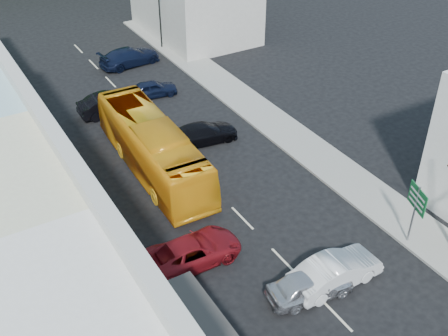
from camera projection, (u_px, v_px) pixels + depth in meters
ground at (285, 262)px, 28.32m from camera, size 120.00×120.00×0.00m
sidewalk_left at (76, 202)px, 32.21m from camera, size 3.00×52.00×0.15m
sidewalk_right at (288, 134)px, 38.52m from camera, size 3.00×52.00×0.15m
bus at (153, 149)px, 34.16m from camera, size 2.85×11.67×3.10m
car_silver at (310, 285)px, 26.07m from camera, size 4.60×2.38×1.40m
car_white at (335, 273)px, 26.72m from camera, size 4.42×1.84×1.40m
car_red at (192, 251)px, 27.94m from camera, size 4.61×1.93×1.40m
car_black_near at (203, 133)px, 37.40m from camera, size 4.66×2.29×1.40m
car_navy_mid at (153, 88)px, 42.87m from camera, size 4.61×2.39×1.40m
car_black_far at (111, 104)px, 40.69m from camera, size 4.44×1.89×1.40m
car_navy_far at (130, 57)px, 47.68m from camera, size 4.67×2.32×1.40m
pedestrian_left at (115, 287)px, 25.56m from camera, size 0.49×0.65×1.70m
direction_sign at (413, 216)px, 28.51m from camera, size 1.18×1.73×3.60m
traffic_signal at (160, 20)px, 49.62m from camera, size 1.28×1.42×5.20m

